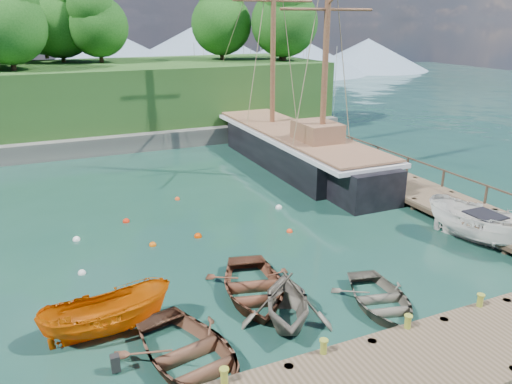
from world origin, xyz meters
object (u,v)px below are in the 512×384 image
rowboat_2 (253,296)px  rowboat_3 (380,307)px  rowboat_1 (286,322)px  rowboat_0 (191,366)px  motorboat_orange (109,334)px  schooner (295,151)px  cabin_boat_white (481,244)px

rowboat_2 → rowboat_3: rowboat_2 is taller
rowboat_1 → rowboat_3: 3.47m
rowboat_0 → rowboat_2: size_ratio=1.06×
motorboat_orange → schooner: bearing=-47.0°
motorboat_orange → rowboat_0: bearing=-145.6°
rowboat_2 → rowboat_0: bearing=-124.1°
rowboat_2 → schooner: 17.51m
motorboat_orange → rowboat_2: bearing=-89.3°
rowboat_2 → motorboat_orange: 5.19m
motorboat_orange → rowboat_1: bearing=-109.5°
rowboat_1 → rowboat_2: bearing=123.1°
cabin_boat_white → schooner: size_ratio=0.21×
rowboat_0 → schooner: schooner is taller
rowboat_0 → cabin_boat_white: (14.42, 2.74, 0.00)m
motorboat_orange → cabin_boat_white: cabin_boat_white is taller
rowboat_0 → rowboat_1: bearing=2.1°
rowboat_0 → schooner: bearing=42.3°
rowboat_2 → motorboat_orange: bearing=-162.3°
motorboat_orange → cabin_boat_white: (16.34, 0.15, 0.00)m
rowboat_1 → cabin_boat_white: bearing=33.2°
motorboat_orange → rowboat_3: bearing=-106.4°
rowboat_0 → rowboat_3: (7.02, 0.33, 0.00)m
rowboat_0 → motorboat_orange: motorboat_orange is taller
rowboat_2 → cabin_boat_white: bearing=14.1°
rowboat_2 → motorboat_orange: motorboat_orange is taller
rowboat_1 → motorboat_orange: (-5.52, 1.71, 0.00)m
rowboat_1 → rowboat_3: rowboat_1 is taller
rowboat_0 → rowboat_2: 4.33m
rowboat_1 → motorboat_orange: size_ratio=0.85×
rowboat_0 → rowboat_1: 3.70m
rowboat_0 → rowboat_3: bearing=-8.8°
rowboat_0 → rowboat_2: rowboat_0 is taller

